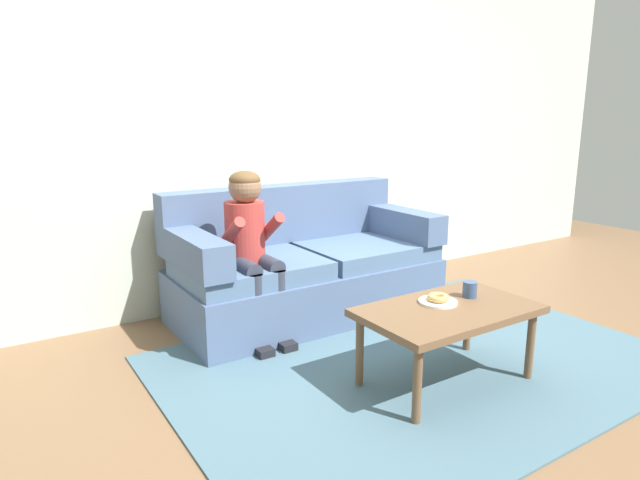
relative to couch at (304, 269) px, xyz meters
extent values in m
plane|color=brown|center=(0.14, -0.85, -0.34)|extent=(10.00, 10.00, 0.00)
cube|color=beige|center=(0.14, 0.55, 1.06)|extent=(8.00, 0.10, 2.80)
cube|color=#476675|center=(0.14, -1.10, -0.33)|extent=(2.92, 2.03, 0.01)
cube|color=slate|center=(0.00, -0.05, -0.15)|extent=(1.91, 0.90, 0.38)
cube|color=slate|center=(-0.48, -0.10, 0.10)|extent=(0.92, 0.74, 0.12)
cube|color=slate|center=(0.48, -0.10, 0.10)|extent=(0.92, 0.74, 0.12)
cube|color=slate|center=(0.00, 0.30, 0.37)|extent=(1.91, 0.20, 0.43)
cube|color=slate|center=(-0.85, -0.05, 0.27)|extent=(0.20, 0.90, 0.22)
cube|color=slate|center=(0.85, -0.05, 0.27)|extent=(0.20, 0.90, 0.22)
cube|color=brown|center=(0.08, -1.35, 0.08)|extent=(0.96, 0.57, 0.04)
cylinder|color=brown|center=(-0.34, -1.58, -0.14)|extent=(0.04, 0.04, 0.40)
cylinder|color=brown|center=(0.50, -1.58, -0.14)|extent=(0.04, 0.04, 0.40)
cylinder|color=brown|center=(-0.34, -1.13, -0.14)|extent=(0.04, 0.04, 0.40)
cylinder|color=brown|center=(0.50, -1.13, -0.14)|extent=(0.04, 0.04, 0.40)
cylinder|color=#AD3833|center=(-0.52, -0.13, 0.36)|extent=(0.26, 0.26, 0.40)
sphere|color=#846047|center=(-0.52, -0.15, 0.66)|extent=(0.21, 0.21, 0.21)
ellipsoid|color=brown|center=(-0.52, -0.15, 0.70)|extent=(0.20, 0.20, 0.12)
cylinder|color=#333847|center=(-0.60, -0.28, 0.17)|extent=(0.11, 0.30, 0.11)
cylinder|color=#333847|center=(-0.60, -0.43, -0.06)|extent=(0.09, 0.09, 0.44)
cube|color=black|center=(-0.60, -0.48, -0.31)|extent=(0.10, 0.20, 0.06)
cylinder|color=#AD3833|center=(-0.66, -0.23, 0.39)|extent=(0.07, 0.29, 0.23)
cylinder|color=#333847|center=(-0.44, -0.28, 0.17)|extent=(0.11, 0.30, 0.11)
cylinder|color=#333847|center=(-0.44, -0.43, -0.06)|extent=(0.09, 0.09, 0.44)
cube|color=black|center=(-0.44, -0.48, -0.31)|extent=(0.10, 0.20, 0.06)
cylinder|color=#AD3833|center=(-0.39, -0.23, 0.39)|extent=(0.07, 0.29, 0.23)
cylinder|color=white|center=(0.08, -1.27, 0.11)|extent=(0.21, 0.21, 0.01)
torus|color=tan|center=(0.08, -1.27, 0.13)|extent=(0.17, 0.17, 0.04)
cylinder|color=#334C72|center=(0.31, -1.30, 0.14)|extent=(0.08, 0.08, 0.09)
cube|color=gold|center=(0.45, -0.88, -0.32)|extent=(0.16, 0.09, 0.05)
cylinder|color=gold|center=(0.36, -0.88, -0.32)|extent=(0.06, 0.06, 0.05)
cylinder|color=gold|center=(0.53, -0.88, -0.32)|extent=(0.06, 0.06, 0.05)
camera|label=1|loc=(-1.98, -3.28, 1.10)|focal=30.42mm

